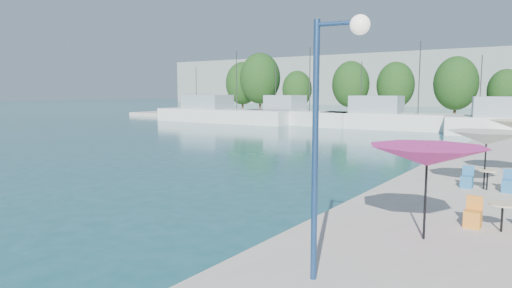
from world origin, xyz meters
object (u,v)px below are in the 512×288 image
Objects in this scene: umbrella_white at (487,138)px; street_lamp at (332,102)px; trawler_04 at (511,125)px; trawler_01 at (222,114)px; trawler_02 at (297,116)px; umbrella_pink at (427,156)px; trawler_03 at (396,120)px.

street_lamp reaches higher than umbrella_white.
trawler_04 reaches higher than umbrella_white.
trawler_01 reaches higher than umbrella_white.
trawler_02 is at bearing 111.84° from street_lamp.
trawler_04 is 31.28m from umbrella_white.
trawler_02 is 5.91× the size of umbrella_white.
street_lamp is (-0.83, -3.71, 1.38)m from umbrella_pink.
trawler_02 is 25.07m from trawler_04.
trawler_02 is 48.85m from umbrella_pink.
trawler_01 is 1.12× the size of trawler_03.
street_lamp is at bearing -95.88° from umbrella_white.
trawler_02 is 43.10m from umbrella_white.
trawler_01 is at bearing 122.59° from street_lamp.
umbrella_pink is 1.02× the size of umbrella_white.
trawler_04 is at bearing -0.32° from trawler_01.
trawler_04 is 4.57× the size of umbrella_white.
street_lamp is (-1.14, -11.04, 1.54)m from umbrella_white.
umbrella_pink is (1.80, -38.51, 1.63)m from trawler_04.
umbrella_pink reaches higher than umbrella_white.
trawler_01 is 4.23× the size of street_lamp.
umbrella_white is at bearing -42.45° from trawler_02.
trawler_04 is (11.70, -1.88, 0.00)m from trawler_03.
street_lamp is (25.94, -44.54, 3.02)m from trawler_02.
umbrella_pink is at bearing -45.56° from trawler_01.
trawler_03 is 35.86m from umbrella_white.
umbrella_pink is at bearing -48.14° from trawler_02.
trawler_02 is at bearing 123.25° from umbrella_pink.
trawler_01 is at bearing 134.20° from umbrella_pink.
trawler_03 is 3.77× the size of street_lamp.
trawler_02 is 1.29× the size of trawler_04.
trawler_03 is 42.62m from umbrella_pink.
trawler_04 is 4.50× the size of umbrella_pink.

